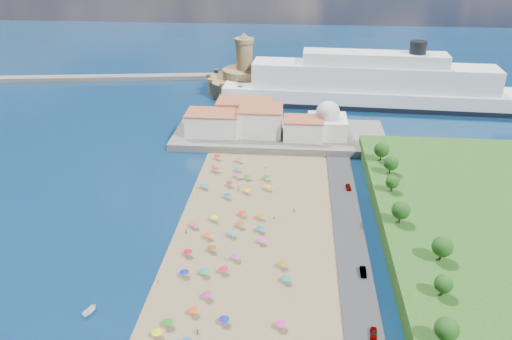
{
  "coord_description": "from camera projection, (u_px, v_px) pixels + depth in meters",
  "views": [
    {
      "loc": [
        17.07,
        -126.77,
        82.87
      ],
      "look_at": [
        4.0,
        25.0,
        8.0
      ],
      "focal_mm": 35.0,
      "sensor_mm": 36.0,
      "label": 1
    }
  ],
  "objects": [
    {
      "name": "beachgoers",
      "position": [
        230.0,
        224.0,
        151.64
      ],
      "size": [
        36.0,
        97.32,
        1.89
      ],
      "color": "tan",
      "rests_on": "beach"
    },
    {
      "name": "domed_building",
      "position": [
        327.0,
        122.0,
        208.44
      ],
      "size": [
        16.0,
        16.0,
        15.0
      ],
      "color": "silver",
      "rests_on": "terrace"
    },
    {
      "name": "moored_boats",
      "position": [
        88.0,
        336.0,
        110.7
      ],
      "size": [
        8.02,
        18.36,
        1.77
      ],
      "color": "white",
      "rests_on": "ground"
    },
    {
      "name": "cruise_ship",
      "position": [
        372.0,
        87.0,
        251.48
      ],
      "size": [
        152.08,
        29.9,
        33.03
      ],
      "color": "black",
      "rests_on": "ground"
    },
    {
      "name": "hillside_trees",
      "position": [
        409.0,
        217.0,
        138.52
      ],
      "size": [
        15.28,
        103.78,
        7.09
      ],
      "color": "#382314",
      "rests_on": "hillside"
    },
    {
      "name": "jetty",
      "position": [
        238.0,
        108.0,
        248.19
      ],
      "size": [
        18.0,
        70.0,
        2.4
      ],
      "primitive_type": "cube",
      "color": "#59544C",
      "rests_on": "ground"
    },
    {
      "name": "fortress",
      "position": [
        245.0,
        80.0,
        272.59
      ],
      "size": [
        40.0,
        40.0,
        32.4
      ],
      "color": "olive",
      "rests_on": "ground"
    },
    {
      "name": "waterfront_buildings",
      "position": [
        249.0,
        120.0,
        213.83
      ],
      "size": [
        57.0,
        29.0,
        11.0
      ],
      "color": "silver",
      "rests_on": "terrace"
    },
    {
      "name": "terrace",
      "position": [
        279.0,
        135.0,
        215.06
      ],
      "size": [
        90.0,
        36.0,
        3.0
      ],
      "primitive_type": "cube",
      "color": "#59544C",
      "rests_on": "ground"
    },
    {
      "name": "parked_cars",
      "position": [
        359.0,
        248.0,
        140.31
      ],
      "size": [
        1.95,
        73.24,
        1.4
      ],
      "color": "gray",
      "rests_on": "promenade"
    },
    {
      "name": "breakwater",
      "position": [
        83.0,
        78.0,
        295.93
      ],
      "size": [
        199.03,
        34.77,
        2.6
      ],
      "primitive_type": "cube",
      "rotation": [
        0.0,
        0.0,
        0.14
      ],
      "color": "#59544C",
      "rests_on": "ground"
    },
    {
      "name": "ground",
      "position": [
        236.0,
        229.0,
        151.22
      ],
      "size": [
        700.0,
        700.0,
        0.0
      ],
      "primitive_type": "plane",
      "color": "#071938",
      "rests_on": "ground"
    },
    {
      "name": "beach_parasols",
      "position": [
        226.0,
        248.0,
        138.84
      ],
      "size": [
        32.69,
        117.37,
        2.2
      ],
      "color": "gray",
      "rests_on": "beach"
    }
  ]
}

